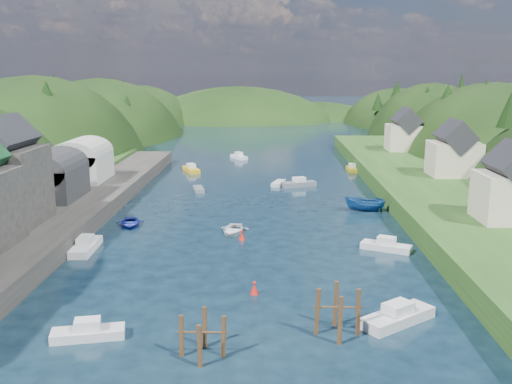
{
  "coord_description": "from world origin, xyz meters",
  "views": [
    {
      "loc": [
        1.67,
        -36.8,
        18.03
      ],
      "look_at": [
        0.0,
        28.0,
        4.0
      ],
      "focal_mm": 40.0,
      "sensor_mm": 36.0,
      "label": 1
    }
  ],
  "objects_px": {
    "piling_cluster_far": "(338,315)",
    "channel_buoy_far": "(242,236)",
    "channel_buoy_near": "(254,288)",
    "piling_cluster_near": "(202,340)"
  },
  "relations": [
    {
      "from": "piling_cluster_far",
      "to": "channel_buoy_far",
      "type": "xyz_separation_m",
      "value": [
        -7.72,
        22.15,
        -0.93
      ]
    },
    {
      "from": "piling_cluster_near",
      "to": "piling_cluster_far",
      "type": "distance_m",
      "value": 9.56
    },
    {
      "from": "channel_buoy_near",
      "to": "piling_cluster_near",
      "type": "bearing_deg",
      "value": -106.26
    },
    {
      "from": "channel_buoy_far",
      "to": "piling_cluster_near",
      "type": "bearing_deg",
      "value": -92.82
    },
    {
      "from": "channel_buoy_far",
      "to": "piling_cluster_far",
      "type": "bearing_deg",
      "value": -70.77
    },
    {
      "from": "piling_cluster_near",
      "to": "piling_cluster_far",
      "type": "relative_size",
      "value": 0.84
    },
    {
      "from": "piling_cluster_far",
      "to": "channel_buoy_far",
      "type": "relative_size",
      "value": 3.59
    },
    {
      "from": "piling_cluster_far",
      "to": "channel_buoy_far",
      "type": "height_order",
      "value": "piling_cluster_far"
    },
    {
      "from": "piling_cluster_far",
      "to": "piling_cluster_near",
      "type": "bearing_deg",
      "value": -159.99
    },
    {
      "from": "channel_buoy_near",
      "to": "channel_buoy_far",
      "type": "xyz_separation_m",
      "value": [
        -1.78,
        15.04,
        0.0
      ]
    }
  ]
}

